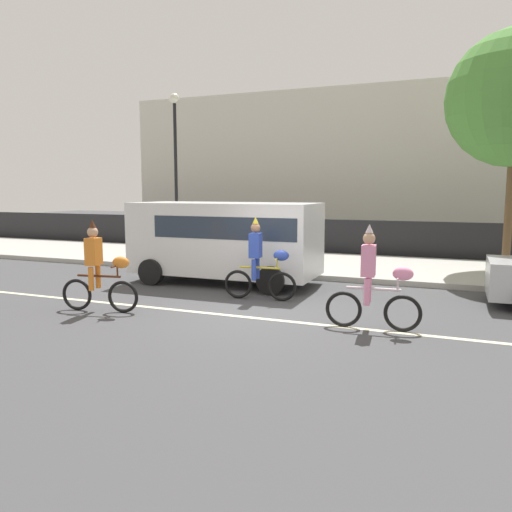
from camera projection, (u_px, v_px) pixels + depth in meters
name	position (u px, v px, depth m)	size (l,w,h in m)	color
ground_plane	(257.00, 312.00, 10.38)	(80.00, 80.00, 0.00)	#424244
road_centre_line	(248.00, 317.00, 9.92)	(36.00, 0.14, 0.01)	beige
sidewalk_curb	(331.00, 265.00, 16.35)	(60.00, 5.00, 0.15)	#ADAAA3
fence_line	(349.00, 238.00, 18.94)	(40.00, 0.08, 1.40)	black
building_backdrop	(413.00, 168.00, 25.89)	(28.00, 8.00, 7.28)	beige
parade_cyclist_orange	(99.00, 272.00, 10.30)	(1.71, 0.53, 1.92)	black
parade_cyclist_cobalt	(260.00, 264.00, 11.42)	(1.72, 0.50, 1.92)	black
parade_cyclist_pink	(374.00, 284.00, 8.97)	(1.72, 0.50, 1.92)	black
parked_van_white	(227.00, 236.00, 13.42)	(5.00, 2.22, 2.18)	white
street_lamp_post	(175.00, 150.00, 18.39)	(0.36, 0.36, 5.86)	black
pedestrian_onlooker	(212.00, 239.00, 15.57)	(0.32, 0.20, 1.62)	#33333D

